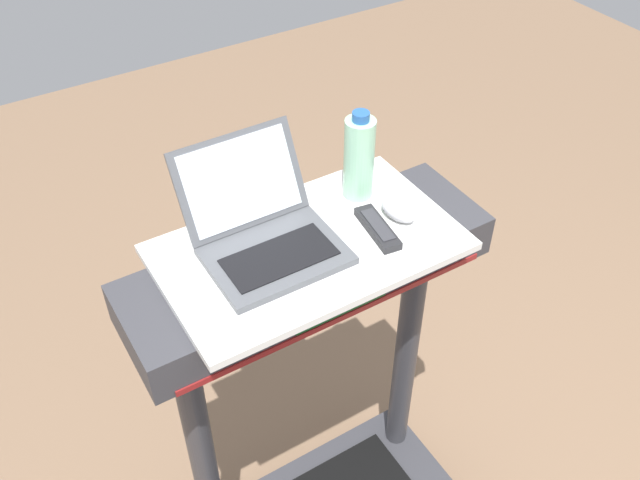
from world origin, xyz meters
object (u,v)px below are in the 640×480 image
at_px(laptop, 264,231).
at_px(water_bottle, 359,158).
at_px(computer_mouse, 398,210).
at_px(tv_remote, 378,228).

relative_size(laptop, water_bottle, 1.39).
bearing_deg(computer_mouse, water_bottle, 98.17).
bearing_deg(laptop, tv_remote, -18.43).
xyz_separation_m(computer_mouse, water_bottle, (-0.03, 0.12, 0.09)).
relative_size(laptop, computer_mouse, 3.25).
relative_size(computer_mouse, tv_remote, 0.61).
distance_m(computer_mouse, water_bottle, 0.16).
bearing_deg(water_bottle, laptop, -169.70).
height_order(laptop, tv_remote, laptop).
height_order(computer_mouse, tv_remote, computer_mouse).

